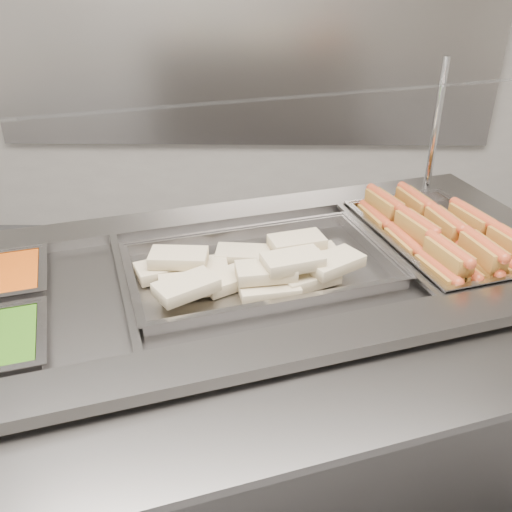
{
  "coord_description": "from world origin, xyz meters",
  "views": [
    {
      "loc": [
        0.12,
        -1.01,
        1.72
      ],
      "look_at": [
        0.1,
        0.37,
        0.95
      ],
      "focal_mm": 40.0,
      "sensor_mm": 36.0,
      "label": 1
    }
  ],
  "objects_px": {
    "sneeze_guard": "(213,109)",
    "pan_hotdogs": "(439,246)",
    "steam_counter": "(240,394)",
    "pan_wraps": "(260,271)"
  },
  "relations": [
    {
      "from": "sneeze_guard",
      "to": "pan_hotdogs",
      "type": "xyz_separation_m",
      "value": [
        0.69,
        -0.01,
        -0.42
      ]
    },
    {
      "from": "steam_counter",
      "to": "sneeze_guard",
      "type": "xyz_separation_m",
      "value": [
        -0.07,
        0.21,
        0.84
      ]
    },
    {
      "from": "steam_counter",
      "to": "pan_hotdogs",
      "type": "height_order",
      "value": "pan_hotdogs"
    },
    {
      "from": "pan_hotdogs",
      "to": "sneeze_guard",
      "type": "bearing_deg",
      "value": 179.22
    },
    {
      "from": "sneeze_guard",
      "to": "pan_wraps",
      "type": "height_order",
      "value": "sneeze_guard"
    },
    {
      "from": "steam_counter",
      "to": "pan_wraps",
      "type": "bearing_deg",
      "value": 18.5
    },
    {
      "from": "pan_wraps",
      "to": "steam_counter",
      "type": "bearing_deg",
      "value": -161.5
    },
    {
      "from": "pan_hotdogs",
      "to": "pan_wraps",
      "type": "distance_m",
      "value": 0.59
    },
    {
      "from": "pan_wraps",
      "to": "pan_hotdogs",
      "type": "bearing_deg",
      "value": 18.5
    },
    {
      "from": "steam_counter",
      "to": "pan_wraps",
      "type": "distance_m",
      "value": 0.44
    }
  ]
}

